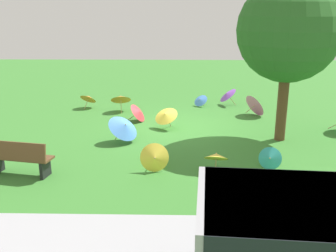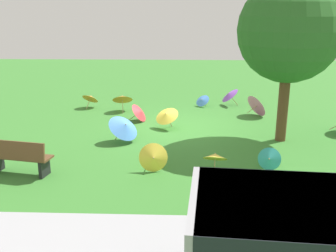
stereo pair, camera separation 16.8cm
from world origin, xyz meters
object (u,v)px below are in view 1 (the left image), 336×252
object	(u,v)px
parasol_yellow_0	(216,156)
parasol_orange_2	(121,98)
park_bench	(18,158)
parasol_yellow_2	(155,158)
parasol_teal_1	(270,158)
parasol_pink_0	(256,104)
parasol_red_0	(139,112)
parasol_blue_1	(200,100)
parasol_yellow_3	(166,115)
parasol_blue_0	(124,127)
parasol_orange_1	(89,98)
parasol_purple_0	(227,94)
shade_tree	(289,31)

from	to	relation	value
parasol_yellow_0	parasol_orange_2	xyz separation A→B (m)	(3.21, -5.96, 0.16)
park_bench	parasol_yellow_2	xyz separation A→B (m)	(-3.24, -0.32, -0.10)
parasol_teal_1	parasol_pink_0	world-z (taller)	parasol_pink_0
parasol_red_0	parasol_blue_1	xyz separation A→B (m)	(-2.36, -2.39, -0.06)
park_bench	parasol_orange_2	size ratio (longest dim) A/B	1.83
parasol_blue_1	parasol_yellow_3	world-z (taller)	parasol_yellow_3
parasol_blue_0	parasol_blue_1	distance (m)	5.42
parasol_orange_1	parasol_red_0	size ratio (longest dim) A/B	1.01
parasol_teal_1	parasol_yellow_3	world-z (taller)	parasol_yellow_3
parasol_orange_2	parasol_pink_0	bearing A→B (deg)	174.11
parasol_purple_0	parasol_teal_1	bearing A→B (deg)	91.73
parasol_teal_1	parasol_blue_1	bearing A→B (deg)	-78.66
parasol_teal_1	shade_tree	bearing A→B (deg)	-109.94
parasol_yellow_0	parasol_red_0	bearing A→B (deg)	-62.41
parasol_pink_0	parasol_orange_2	world-z (taller)	parasol_pink_0
parasol_orange_2	parasol_teal_1	bearing A→B (deg)	128.17
parasol_orange_1	park_bench	bearing A→B (deg)	88.79
parasol_orange_1	parasol_purple_0	world-z (taller)	parasol_purple_0
parasol_orange_2	parasol_orange_1	bearing A→B (deg)	-21.53
parasol_teal_1	parasol_purple_0	bearing A→B (deg)	-88.27
parasol_yellow_0	parasol_orange_2	distance (m)	6.77
parasol_teal_1	parasol_blue_1	distance (m)	6.87
parasol_yellow_0	parasol_yellow_2	xyz separation A→B (m)	(1.52, 0.09, -0.02)
parasol_yellow_2	parasol_yellow_3	world-z (taller)	parasol_yellow_3
park_bench	parasol_yellow_2	bearing A→B (deg)	-174.30
parasol_purple_0	parasol_blue_1	bearing A→B (deg)	10.85
parasol_orange_1	parasol_yellow_2	distance (m)	7.30
parasol_blue_0	parasol_orange_1	world-z (taller)	parasol_blue_0
parasol_yellow_0	parasol_teal_1	bearing A→B (deg)	-173.92
parasol_orange_2	parasol_blue_1	distance (m)	3.36
parasol_blue_0	parasol_orange_2	bearing A→B (deg)	-80.48
park_bench	parasol_orange_2	world-z (taller)	park_bench
park_bench	parasol_yellow_3	distance (m)	5.26
parasol_red_0	parasol_blue_0	bearing A→B (deg)	84.89
parasol_blue_0	parasol_teal_1	size ratio (longest dim) A/B	1.99
parasol_purple_0	parasol_yellow_2	distance (m)	7.68
park_bench	parasol_blue_0	xyz separation A→B (m)	(-2.21, -2.54, 0.04)
parasol_pink_0	parasol_red_0	size ratio (longest dim) A/B	1.31
parasol_orange_2	parasol_yellow_3	world-z (taller)	parasol_orange_2
shade_tree	parasol_yellow_2	size ratio (longest dim) A/B	6.45
parasol_yellow_0	parasol_blue_0	size ratio (longest dim) A/B	0.54
park_bench	parasol_pink_0	distance (m)	8.98
shade_tree	parasol_blue_0	world-z (taller)	shade_tree
parasol_blue_0	parasol_yellow_3	world-z (taller)	parasol_blue_0
shade_tree	parasol_orange_1	world-z (taller)	shade_tree
park_bench	shade_tree	size ratio (longest dim) A/B	0.35
shade_tree	parasol_yellow_3	distance (m)	4.67
parasol_blue_0	parasol_orange_2	world-z (taller)	parasol_blue_0
parasol_blue_0	parasol_orange_1	size ratio (longest dim) A/B	1.49
parasol_pink_0	parasol_orange_2	size ratio (longest dim) A/B	1.21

